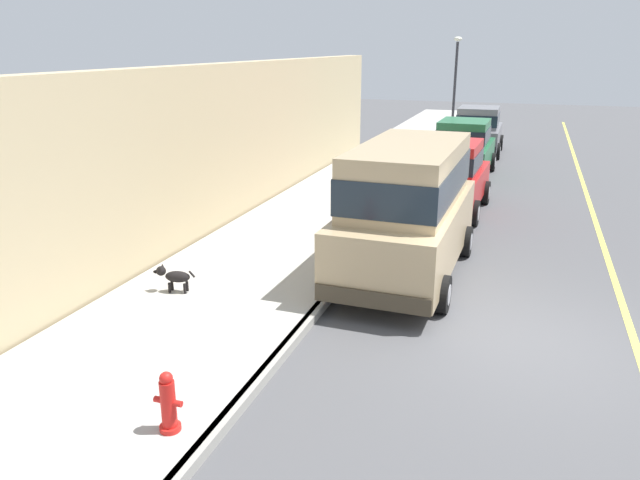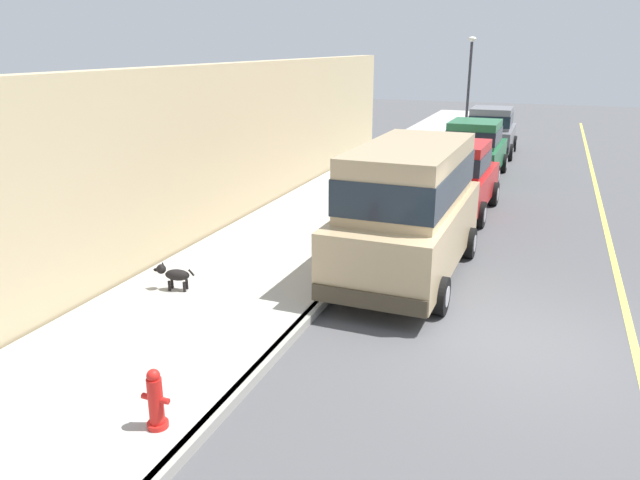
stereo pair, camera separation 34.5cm
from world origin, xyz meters
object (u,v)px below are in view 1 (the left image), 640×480
at_px(car_red_hatchback, 448,176).
at_px(car_grey_hatchback, 478,130).
at_px(street_lamp, 455,76).
at_px(car_green_hatchback, 463,147).
at_px(dog_black, 174,276).
at_px(car_tan_van, 408,204).
at_px(fire_hydrant, 168,404).

bearing_deg(car_red_hatchback, car_grey_hatchback, 90.35).
relative_size(car_red_hatchback, street_lamp, 0.87).
xyz_separation_m(car_green_hatchback, car_grey_hatchback, (0.06, 4.65, 0.00)).
bearing_deg(dog_black, car_tan_van, 35.02).
height_order(fire_hydrant, street_lamp, street_lamp).
distance_m(car_red_hatchback, car_grey_hatchback, 9.40).
bearing_deg(car_tan_van, car_red_hatchback, 88.66).
distance_m(car_grey_hatchback, dog_black, 17.13).
height_order(car_grey_hatchback, dog_black, car_grey_hatchback).
height_order(car_grey_hatchback, fire_hydrant, car_grey_hatchback).
bearing_deg(car_green_hatchback, car_red_hatchback, -88.58).
bearing_deg(street_lamp, fire_hydrant, -90.25).
bearing_deg(car_tan_van, car_green_hatchback, 90.03).
bearing_deg(car_tan_van, dog_black, -144.98).
bearing_deg(car_green_hatchback, car_tan_van, -89.97).
distance_m(car_tan_van, car_grey_hatchback, 14.26).
relative_size(car_grey_hatchback, dog_black, 5.08).
xyz_separation_m(car_tan_van, car_red_hatchback, (0.11, 4.86, -0.42)).
bearing_deg(car_green_hatchback, street_lamp, 99.73).
bearing_deg(car_red_hatchback, street_lamp, 96.62).
bearing_deg(car_tan_van, street_lamp, 94.42).
height_order(car_grey_hatchback, street_lamp, street_lamp).
xyz_separation_m(car_red_hatchback, fire_hydrant, (-1.56, -10.79, -0.50)).
relative_size(car_tan_van, fire_hydrant, 6.81).
height_order(car_green_hatchback, street_lamp, street_lamp).
bearing_deg(car_red_hatchback, fire_hydrant, -98.23).
xyz_separation_m(car_grey_hatchback, dog_black, (-3.60, -16.74, -0.55)).
bearing_deg(fire_hydrant, street_lamp, 89.75).
xyz_separation_m(car_red_hatchback, car_green_hatchback, (-0.12, 4.75, 0.00)).
bearing_deg(car_tan_van, fire_hydrant, -103.71).
bearing_deg(car_grey_hatchback, street_lamp, 113.79).
distance_m(car_red_hatchback, car_green_hatchback, 4.75).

